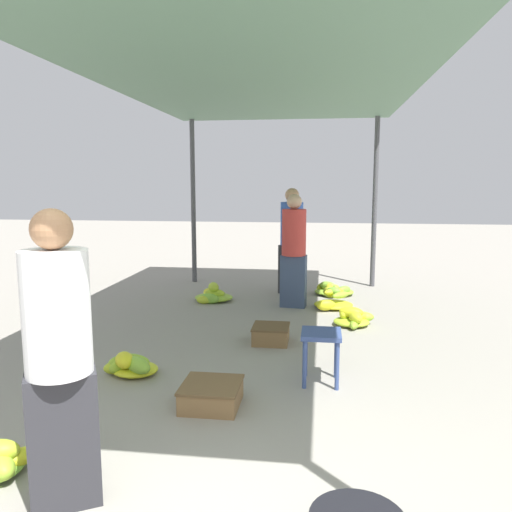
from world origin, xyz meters
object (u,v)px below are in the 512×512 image
banana_pile_left_2 (130,365)px  banana_pile_right_1 (333,301)px  shopper_walking_far (294,249)px  crate_near (271,334)px  banana_pile_right_2 (332,290)px  vendor_foreground (59,356)px  shopper_walking_mid (292,239)px  banana_pile_right_0 (353,318)px  crate_mid (211,395)px  stool (321,342)px  banana_pile_left_1 (213,295)px

banana_pile_left_2 → banana_pile_right_1: size_ratio=1.02×
shopper_walking_far → crate_near: bearing=-95.3°
banana_pile_left_2 → banana_pile_right_2: (1.87, 3.52, -0.02)m
vendor_foreground → shopper_walking_mid: 5.41m
banana_pile_right_0 → banana_pile_right_2: 1.67m
vendor_foreground → crate_near: bearing=74.1°
vendor_foreground → crate_near: vendor_foreground is taller
banana_pile_right_0 → shopper_walking_mid: bearing=116.9°
banana_pile_right_2 → crate_mid: size_ratio=1.33×
stool → crate_near: 1.20m
crate_mid → shopper_walking_far: size_ratio=0.29×
banana_pile_left_2 → banana_pile_right_0: (2.09, 1.87, -0.00)m
banana_pile_right_2 → crate_near: (-0.70, -2.43, 0.02)m
stool → banana_pile_left_1: bearing=119.0°
stool → banana_pile_right_1: (0.16, 2.63, -0.26)m
vendor_foreground → shopper_walking_mid: (0.89, 5.34, 0.02)m
banana_pile_left_2 → shopper_walking_mid: bearing=70.9°
shopper_walking_mid → stool: bearing=-82.4°
banana_pile_right_1 → shopper_walking_mid: size_ratio=0.33×
banana_pile_left_1 → banana_pile_left_2: size_ratio=1.11×
banana_pile_right_1 → crate_near: size_ratio=1.38×
banana_pile_left_1 → banana_pile_left_2: bearing=-92.4°
banana_pile_left_1 → crate_mid: 3.51m
banana_pile_right_2 → shopper_walking_far: bearing=-124.4°
banana_pile_left_2 → crate_mid: 1.00m
banana_pile_right_0 → banana_pile_left_1: bearing=152.1°
banana_pile_right_2 → crate_near: 2.53m
vendor_foreground → shopper_walking_mid: bearing=80.6°
banana_pile_right_0 → crate_near: (-0.93, -0.77, -0.00)m
vendor_foreground → crate_near: (0.82, 2.87, -0.74)m
shopper_walking_mid → shopper_walking_far: (0.08, -0.85, -0.04)m
banana_pile_right_0 → banana_pile_right_1: size_ratio=0.95×
shopper_walking_far → banana_pile_right_1: bearing=-2.6°
stool → shopper_walking_far: shopper_walking_far is taller
banana_pile_left_2 → shopper_walking_far: bearing=64.1°
banana_pile_right_1 → banana_pile_right_2: 0.83m
vendor_foreground → banana_pile_right_0: 4.11m
banana_pile_left_1 → shopper_walking_mid: (1.11, 0.65, 0.77)m
banana_pile_right_0 → crate_near: 1.21m
banana_pile_left_2 → shopper_walking_far: (1.32, 2.71, 0.72)m
banana_pile_left_1 → banana_pile_right_2: bearing=19.2°
crate_mid → banana_pile_right_2: bearing=76.0°
shopper_walking_mid → crate_mid: bearing=-95.2°
banana_pile_right_2 → vendor_foreground: bearing=-106.0°
vendor_foreground → stool: vendor_foreground is taller
banana_pile_left_1 → banana_pile_right_2: banana_pile_left_1 is taller
banana_pile_right_2 → shopper_walking_far: (-0.55, -0.81, 0.74)m
banana_pile_right_0 → crate_mid: bearing=-117.3°
stool → banana_pile_left_1: stool is taller
banana_pile_right_2 → crate_near: bearing=-106.2°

